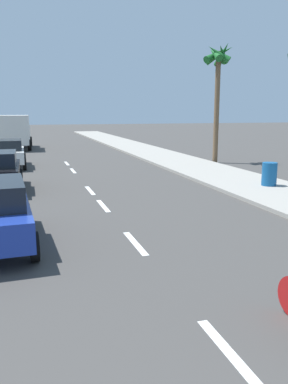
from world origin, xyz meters
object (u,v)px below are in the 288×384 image
(delivery_truck, at_px, (14,131))
(palm_tree_far, at_px, (218,68))
(parked_car_white, at_px, (7,153))
(trash_bin_far, at_px, (269,174))

(delivery_truck, bearing_deg, palm_tree_far, -45.53)
(parked_car_white, relative_size, trash_bin_far, 4.52)
(palm_tree_far, relative_size, trash_bin_far, 7.56)
(palm_tree_far, distance_m, trash_bin_far, 9.85)
(delivery_truck, relative_size, trash_bin_far, 6.71)
(parked_car_white, relative_size, delivery_truck, 0.67)
(parked_car_white, height_order, delivery_truck, delivery_truck)
(palm_tree_far, bearing_deg, parked_car_white, 173.13)
(palm_tree_far, bearing_deg, delivery_truck, 132.45)
(delivery_truck, height_order, trash_bin_far, delivery_truck)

